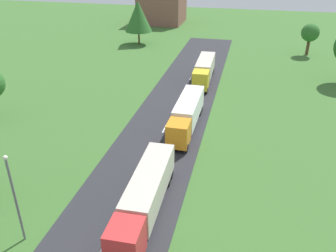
{
  "coord_description": "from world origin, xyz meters",
  "views": [
    {
      "loc": [
        9.53,
        7.65,
        21.1
      ],
      "look_at": [
        1.47,
        42.16,
        2.8
      ],
      "focal_mm": 38.34,
      "sensor_mm": 36.0,
      "label": 1
    }
  ],
  "objects": [
    {
      "name": "truck_second",
      "position": [
        2.17,
        30.58,
        2.06
      ],
      "size": [
        2.75,
        13.25,
        3.42
      ],
      "color": "red",
      "rests_on": "road"
    },
    {
      "name": "truck_third",
      "position": [
        2.65,
        47.34,
        2.08
      ],
      "size": [
        2.53,
        12.48,
        3.51
      ],
      "color": "orange",
      "rests_on": "road"
    },
    {
      "name": "truck_fourth",
      "position": [
        2.36,
        64.89,
        2.04
      ],
      "size": [
        2.75,
        12.19,
        3.42
      ],
      "color": "yellow",
      "rests_on": "road"
    },
    {
      "name": "lamppost_second",
      "position": [
        -6.4,
        25.73,
        4.39
      ],
      "size": [
        0.36,
        0.36,
        7.82
      ],
      "color": "slate",
      "rests_on": "ground"
    },
    {
      "name": "tree_pine",
      "position": [
        -15.62,
        86.09,
        6.23
      ],
      "size": [
        6.03,
        6.03,
        9.55
      ],
      "color": "#513823",
      "rests_on": "ground"
    },
    {
      "name": "tree_lime",
      "position": [
        21.0,
        85.52,
        4.53
      ],
      "size": [
        3.61,
        3.61,
        6.41
      ],
      "color": "#513823",
      "rests_on": "ground"
    },
    {
      "name": "distant_building",
      "position": [
        -16.37,
        111.02,
        4.83
      ],
      "size": [
        12.04,
        12.16,
        9.65
      ],
      "primitive_type": "cube",
      "color": "brown",
      "rests_on": "ground"
    }
  ]
}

